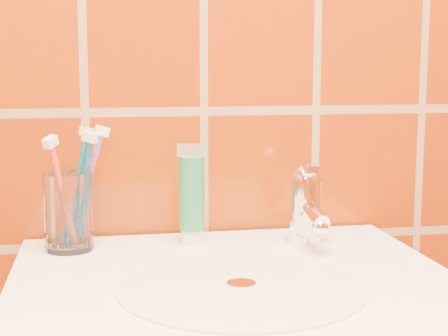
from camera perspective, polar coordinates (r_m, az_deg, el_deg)
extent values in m
cube|color=white|center=(0.91, 0.76, -13.71)|extent=(0.56, 0.46, 0.16)
cylinder|color=silver|center=(0.83, 1.44, -9.76)|extent=(0.30, 0.30, 0.00)
cylinder|color=white|center=(0.83, 1.45, -9.63)|extent=(0.04, 0.04, 0.00)
cylinder|color=white|center=(1.01, -12.79, -3.56)|extent=(0.09, 0.09, 0.11)
cylinder|color=white|center=(1.03, -2.67, -5.71)|extent=(0.03, 0.03, 0.02)
cylinder|color=#18683E|center=(1.01, -2.70, -2.09)|extent=(0.04, 0.04, 0.11)
cube|color=beige|center=(1.00, -2.73, 1.51)|extent=(0.04, 0.00, 0.02)
cylinder|color=white|center=(1.03, 6.75, -3.66)|extent=(0.05, 0.05, 0.09)
sphere|color=white|center=(1.02, 6.80, -1.04)|extent=(0.05, 0.05, 0.05)
cylinder|color=white|center=(0.99, 7.41, -3.69)|extent=(0.02, 0.09, 0.03)
cube|color=white|center=(1.00, 7.02, -0.14)|extent=(0.02, 0.06, 0.01)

